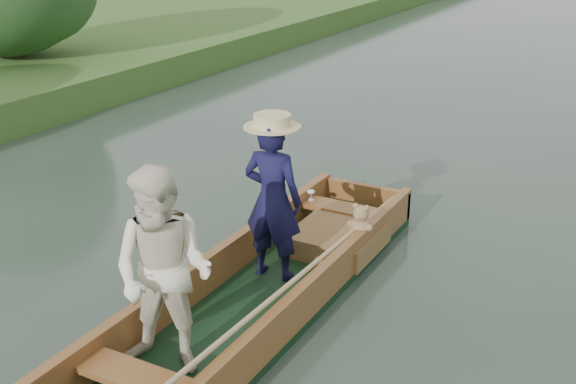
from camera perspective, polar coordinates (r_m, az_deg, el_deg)
The scene contains 2 objects.
ground at distance 6.60m, azimuth -2.53°, elevation -9.39°, with size 120.00×120.00×0.00m, color #283D30.
punt at distance 6.19m, azimuth -3.92°, elevation -5.72°, with size 1.15×5.00×1.71m.
Camera 1 is at (2.96, -4.83, 3.39)m, focal length 45.00 mm.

